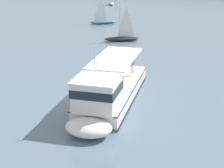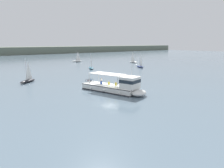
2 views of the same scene
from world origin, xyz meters
name	(u,v)px [view 1 (image 1 of 2)]	position (x,y,z in m)	size (l,w,h in m)	color
ground_plane	(103,100)	(0.00, 0.00, 0.00)	(400.00, 400.00, 0.00)	slate
ferry_main	(108,94)	(0.93, -0.87, 1.02)	(6.03, 13.07, 5.32)	white
sailboat_off_stern	(111,2)	(-29.51, 55.09, 0.54)	(3.88, 4.75, 5.40)	white
sailboat_near_port	(103,21)	(-17.14, 29.65, 0.54)	(4.34, 4.43, 5.40)	teal
sailboat_far_left	(122,37)	(-8.10, 19.19, 0.54)	(4.73, 3.91, 5.40)	#232328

